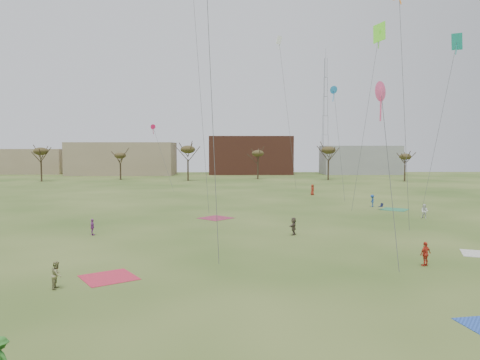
{
  "coord_description": "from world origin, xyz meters",
  "views": [
    {
      "loc": [
        -0.59,
        -26.59,
        8.2
      ],
      "look_at": [
        0.0,
        12.0,
        5.5
      ],
      "focal_mm": 33.96,
      "sensor_mm": 36.0,
      "label": 1
    }
  ],
  "objects_px": {
    "flyer_near_center": "(1,359)",
    "radio_tower": "(325,115)",
    "camp_chair_right": "(380,208)",
    "spectator_fore_a": "(425,254)"
  },
  "relations": [
    {
      "from": "camp_chair_right",
      "to": "radio_tower",
      "type": "xyz_separation_m",
      "value": [
        10.81,
        91.48,
        18.95
      ]
    },
    {
      "from": "flyer_near_center",
      "to": "spectator_fore_a",
      "type": "relative_size",
      "value": 0.95
    },
    {
      "from": "camp_chair_right",
      "to": "radio_tower",
      "type": "bearing_deg",
      "value": 155.8
    },
    {
      "from": "radio_tower",
      "to": "camp_chair_right",
      "type": "bearing_deg",
      "value": -96.74
    },
    {
      "from": "spectator_fore_a",
      "to": "radio_tower",
      "type": "distance_m",
      "value": 123.21
    },
    {
      "from": "flyer_near_center",
      "to": "spectator_fore_a",
      "type": "xyz_separation_m",
      "value": [
        21.58,
        15.43,
        0.04
      ]
    },
    {
      "from": "flyer_near_center",
      "to": "radio_tower",
      "type": "xyz_separation_m",
      "value": [
        38.75,
        136.05,
        18.4
      ]
    },
    {
      "from": "camp_chair_right",
      "to": "flyer_near_center",
      "type": "bearing_deg",
      "value": -49.55
    },
    {
      "from": "spectator_fore_a",
      "to": "radio_tower",
      "type": "bearing_deg",
      "value": -127.2
    },
    {
      "from": "camp_chair_right",
      "to": "spectator_fore_a",
      "type": "bearing_deg",
      "value": -29.79
    }
  ]
}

